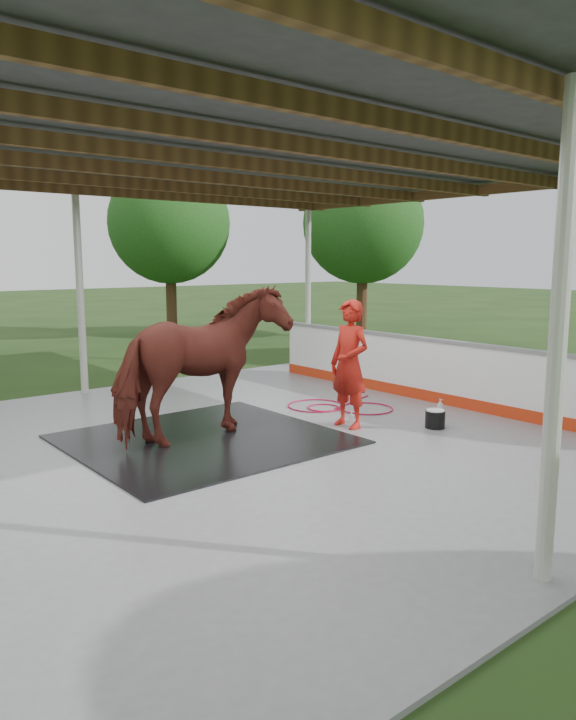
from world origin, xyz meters
TOP-DOWN VIEW (x-y plane):
  - ground at (0.00, 0.00)m, footprint 100.00×100.00m
  - concrete_slab at (0.00, 0.00)m, footprint 12.00×10.00m
  - pavilion_structure at (0.00, -0.00)m, footprint 12.60×10.60m
  - dasher_board at (4.60, 0.00)m, footprint 0.16×8.00m
  - tree_belt at (0.30, 0.90)m, footprint 28.00×28.00m
  - rubber_mat at (0.04, 0.46)m, footprint 3.55×3.32m
  - horse at (0.04, 0.46)m, footprint 2.67×1.43m
  - handler at (2.16, -0.31)m, footprint 0.48×0.72m
  - wash_bucket at (3.12, -1.20)m, footprint 0.30×0.30m
  - soap_bottle_a at (3.79, -0.79)m, footprint 0.12×0.12m
  - soap_bottle_b at (2.39, -0.13)m, footprint 0.11×0.11m
  - hose_coil at (2.90, 0.73)m, footprint 1.81×1.68m

SIDE VIEW (x-z plane):
  - ground at x=0.00m, z-range 0.00..0.00m
  - concrete_slab at x=0.00m, z-range 0.00..0.05m
  - hose_coil at x=2.90m, z-range 0.05..0.07m
  - rubber_mat at x=0.04m, z-range 0.05..0.08m
  - soap_bottle_b at x=2.39m, z-range 0.05..0.22m
  - soap_bottle_a at x=3.79m, z-range 0.05..0.34m
  - wash_bucket at x=3.12m, z-range 0.05..0.34m
  - dasher_board at x=4.60m, z-range 0.02..1.17m
  - handler at x=2.16m, z-range 0.05..2.00m
  - horse at x=0.04m, z-range 0.08..2.23m
  - tree_belt at x=0.30m, z-range 0.89..6.69m
  - pavilion_structure at x=0.00m, z-range 1.94..5.99m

